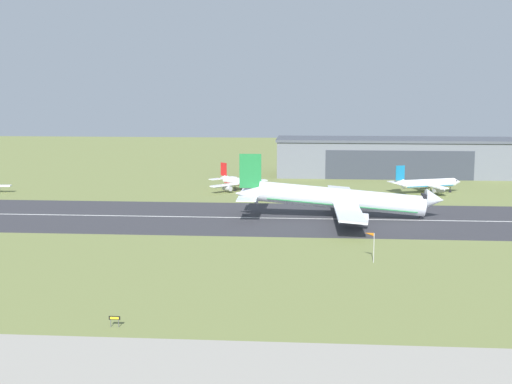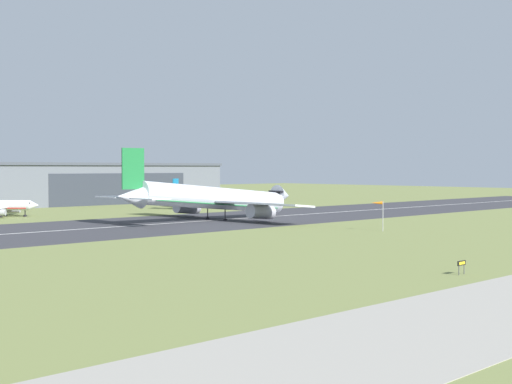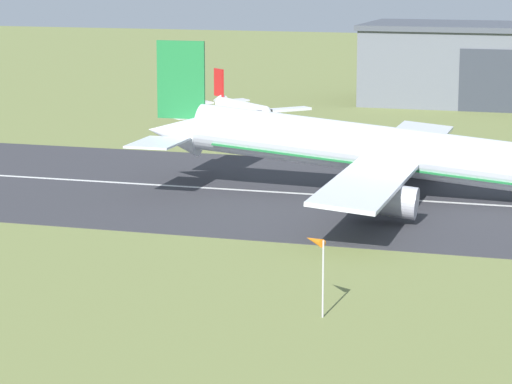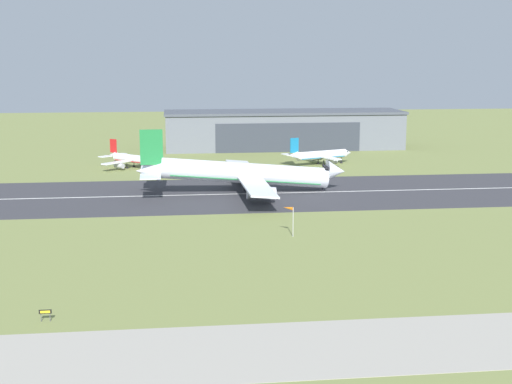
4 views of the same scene
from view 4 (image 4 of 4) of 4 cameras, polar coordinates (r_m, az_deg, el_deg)
name	(u,v)px [view 4 (image 4 of 4)]	position (r m, az deg, el deg)	size (l,w,h in m)	color
ground_plane	(81,276)	(115.12, -13.85, -6.54)	(670.63, 670.63, 0.00)	olive
runway_strip	(113,197)	(176.79, -11.39, -0.38)	(430.63, 44.79, 0.06)	#333338
runway_centreline	(113,197)	(176.78, -11.39, -0.37)	(387.57, 0.70, 0.01)	silver
taxiway_road	(46,361)	(85.60, -16.45, -12.83)	(322.97, 16.71, 0.05)	gray
hangar_building	(284,130)	(265.03, 2.22, 5.02)	(87.67, 23.27, 13.87)	slate
airplane_landing	(244,174)	(177.07, -0.97, 1.47)	(52.83, 54.20, 16.31)	silver
airplane_parked_west	(320,155)	(224.90, 5.18, 2.94)	(23.77, 17.90, 9.04)	white
airplane_parked_centre	(130,159)	(221.78, -10.04, 2.63)	(18.83, 19.15, 8.34)	silver
windsock_pole	(289,210)	(135.03, 2.62, -1.43)	(1.96, 1.87, 5.73)	#B7B7BC
runway_sign	(45,313)	(96.98, -16.51, -9.24)	(1.62, 0.13, 1.59)	#4C4C51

